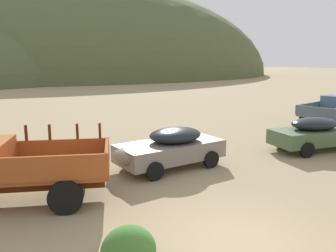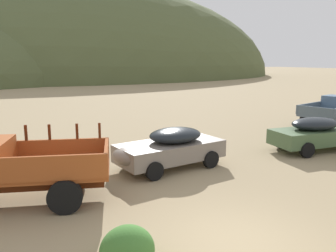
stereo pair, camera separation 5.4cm
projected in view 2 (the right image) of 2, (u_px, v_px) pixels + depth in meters
name	position (u px, v px, depth m)	size (l,w,h in m)	color
ground_plane	(236.00, 243.00, 8.04)	(300.00, 300.00, 0.00)	#998460
hill_far_right	(88.00, 76.00, 87.67)	(102.12, 64.72, 44.99)	#4C5633
car_primer_gray	(167.00, 148.00, 13.48)	(4.62, 2.44, 1.57)	slate
car_weathered_green	(321.00, 133.00, 16.23)	(5.03, 2.33, 1.57)	#47603D
bush_between_trucks	(128.00, 249.00, 7.26)	(1.19, 1.15, 1.06)	#3D702D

